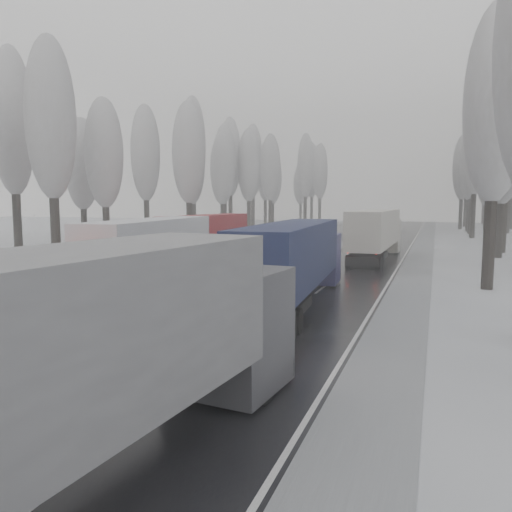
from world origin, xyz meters
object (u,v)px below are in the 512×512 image
Objects in this scene: truck_cream_box at (377,231)px; box_truck_distant at (387,223)px; truck_grey_tarp at (14,379)px; truck_red_white at (144,251)px; truck_red_red at (199,234)px; truck_blue_box at (297,258)px.

box_truck_distant is (-3.09, 43.79, -1.13)m from truck_cream_box.
truck_cream_box is at bearing -92.68° from box_truck_distant.
truck_grey_tarp is at bearing -89.98° from truck_cream_box.
truck_red_red is at bearing 98.13° from truck_red_white.
truck_cream_box reaches higher than truck_red_white.
box_truck_distant is (-1.58, 65.04, -0.97)m from truck_blue_box.
truck_grey_tarp reaches higher than truck_blue_box.
truck_cream_box is 1.11× the size of truck_red_red.
truck_blue_box is 65.06m from box_truck_distant.
truck_blue_box is 20.80m from truck_red_red.
truck_grey_tarp reaches higher than truck_red_red.
truck_red_white is 16.39m from truck_red_red.
truck_red_red is (-13.88, 34.20, -0.24)m from truck_grey_tarp.
truck_grey_tarp is 1.05× the size of truck_red_white.
truck_cream_box is (1.51, 21.25, 0.16)m from truck_blue_box.
truck_blue_box is 0.99× the size of truck_red_white.
truck_red_white is (-7.29, -64.81, 0.99)m from box_truck_distant.
truck_blue_box is at bearing -8.94° from truck_red_white.
truck_red_red is at bearing 125.97° from truck_blue_box.
truck_blue_box is 2.07× the size of box_truck_distant.
truck_red_white reaches higher than truck_blue_box.
box_truck_distant is at bearing 80.48° from truck_red_red.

